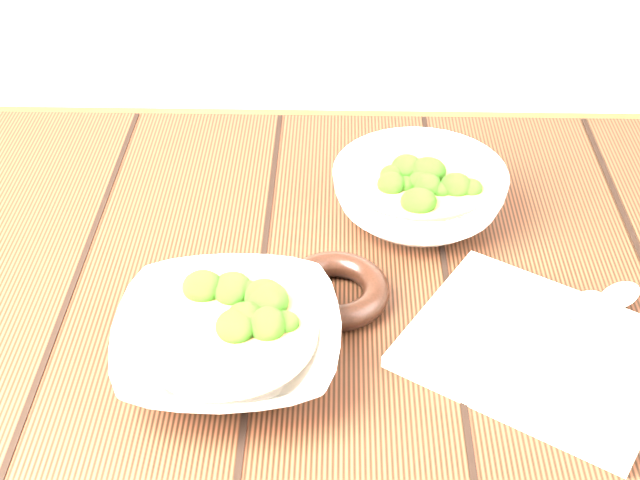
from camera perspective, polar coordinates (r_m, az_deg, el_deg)
table at (r=1.01m, az=-2.57°, el=-9.35°), size 1.20×0.80×0.75m
soup_bowl_front at (r=0.85m, az=-5.91°, el=-6.50°), size 0.22×0.22×0.06m
soup_bowl_back at (r=1.04m, az=6.34°, el=3.07°), size 0.26×0.26×0.07m
trivet at (r=0.92m, az=0.94°, el=-3.25°), size 0.15×0.15×0.03m
napkin at (r=0.90m, az=13.81°, el=-6.86°), size 0.31×0.29×0.01m
spoon_left at (r=0.92m, az=15.10°, el=-5.06°), size 0.16×0.15×0.01m
spoon_right at (r=0.94m, az=17.30°, el=-4.41°), size 0.16×0.15×0.01m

